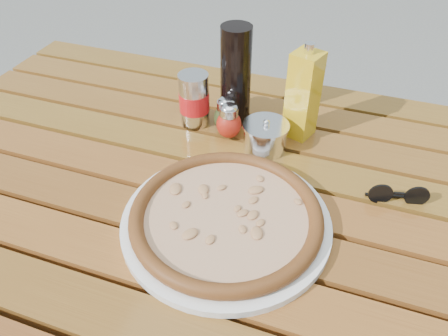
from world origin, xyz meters
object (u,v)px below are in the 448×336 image
(oregano_shaker, at_px, (226,115))
(pizza, at_px, (226,215))
(pepper_shaker, at_px, (229,121))
(olive_oil_cruet, at_px, (303,95))
(soda_can, at_px, (194,100))
(dark_bottle, at_px, (236,76))
(table, at_px, (221,214))
(plate, at_px, (226,222))
(parmesan_tin, at_px, (265,136))
(sunglasses, at_px, (398,195))

(oregano_shaker, bearing_deg, pizza, -70.82)
(pepper_shaker, relative_size, olive_oil_cruet, 0.39)
(soda_can, distance_m, olive_oil_cruet, 0.24)
(oregano_shaker, bearing_deg, dark_bottle, 83.47)
(table, relative_size, plate, 3.89)
(plate, distance_m, olive_oil_cruet, 0.33)
(table, distance_m, parmesan_tin, 0.19)
(plate, xyz_separation_m, parmesan_tin, (0.00, 0.23, 0.02))
(pepper_shaker, xyz_separation_m, olive_oil_cruet, (0.14, 0.06, 0.06))
(oregano_shaker, bearing_deg, sunglasses, -16.88)
(table, xyz_separation_m, parmesan_tin, (0.05, 0.14, 0.11))
(plate, height_order, oregano_shaker, oregano_shaker)
(parmesan_tin, bearing_deg, oregano_shaker, 159.70)
(plate, relative_size, soda_can, 3.00)
(pizza, height_order, olive_oil_cruet, olive_oil_cruet)
(oregano_shaker, distance_m, dark_bottle, 0.09)
(pizza, xyz_separation_m, sunglasses, (0.28, 0.16, -0.01))
(pepper_shaker, height_order, oregano_shaker, same)
(plate, distance_m, dark_bottle, 0.34)
(table, relative_size, dark_bottle, 6.36)
(soda_can, distance_m, sunglasses, 0.46)
(table, relative_size, soda_can, 11.67)
(dark_bottle, xyz_separation_m, sunglasses, (0.36, -0.16, -0.09))
(oregano_shaker, bearing_deg, plate, -70.82)
(plate, relative_size, sunglasses, 3.28)
(sunglasses, bearing_deg, olive_oil_cruet, 130.95)
(plate, height_order, soda_can, soda_can)
(pizza, bearing_deg, soda_can, 121.81)
(pizza, relative_size, pepper_shaker, 4.96)
(dark_bottle, distance_m, soda_can, 0.10)
(oregano_shaker, distance_m, olive_oil_cruet, 0.17)
(pizza, bearing_deg, pepper_shaker, 107.91)
(plate, xyz_separation_m, oregano_shaker, (-0.09, 0.27, 0.03))
(dark_bottle, height_order, sunglasses, dark_bottle)
(pepper_shaker, bearing_deg, oregano_shaker, 122.73)
(pepper_shaker, bearing_deg, olive_oil_cruet, 22.86)
(sunglasses, bearing_deg, dark_bottle, 142.59)
(pizza, distance_m, soda_can, 0.32)
(pizza, height_order, oregano_shaker, oregano_shaker)
(olive_oil_cruet, bearing_deg, table, -115.02)
(olive_oil_cruet, bearing_deg, oregano_shaker, -165.91)
(pizza, relative_size, parmesan_tin, 3.34)
(dark_bottle, bearing_deg, olive_oil_cruet, -2.77)
(dark_bottle, bearing_deg, table, -78.43)
(soda_can, bearing_deg, parmesan_tin, -12.92)
(pizza, distance_m, oregano_shaker, 0.29)
(table, xyz_separation_m, soda_can, (-0.13, 0.18, 0.13))
(plate, bearing_deg, table, 115.42)
(soda_can, relative_size, olive_oil_cruet, 0.57)
(pepper_shaker, distance_m, dark_bottle, 0.10)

